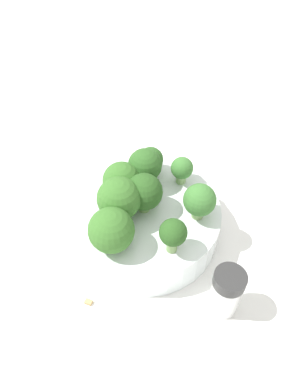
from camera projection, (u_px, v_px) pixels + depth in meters
ground_plane at (144, 231)px, 0.56m from camera, size 3.00×3.00×0.00m
bowl at (144, 220)px, 0.54m from camera, size 0.21×0.21×0.05m
broccoli_floret_0 at (144, 192)px, 0.49m from camera, size 0.05×0.05×0.06m
broccoli_floret_1 at (122, 181)px, 0.51m from camera, size 0.05×0.05×0.06m
broccoli_floret_2 at (200, 201)px, 0.49m from camera, size 0.04×0.04×0.05m
broccoli_floret_3 at (151, 160)px, 0.55m from camera, size 0.04×0.04×0.04m
broccoli_floret_4 at (118, 198)px, 0.48m from camera, size 0.06×0.06×0.07m
broccoli_floret_5 at (182, 169)px, 0.54m from camera, size 0.03×0.03×0.04m
broccoli_floret_6 at (145, 166)px, 0.52m from camera, size 0.05×0.05×0.06m
broccoli_floret_7 at (176, 232)px, 0.45m from camera, size 0.03×0.03×0.05m
broccoli_floret_8 at (111, 231)px, 0.45m from camera, size 0.06×0.06×0.06m
pepper_shaker at (226, 292)px, 0.45m from camera, size 0.04×0.04×0.07m
almond_crumb_0 at (88, 301)px, 0.47m from camera, size 0.01×0.01×0.01m
almond_crumb_1 at (113, 173)px, 0.64m from camera, size 0.01×0.01×0.01m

